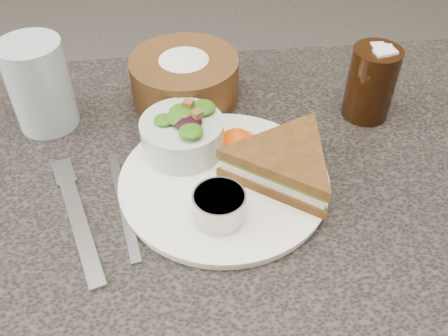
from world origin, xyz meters
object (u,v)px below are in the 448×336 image
bread_basket (184,72)px  water_glass (40,85)px  salad_bowl (182,131)px  dressing_ramekin (219,207)px  sandwich (285,163)px  cola_glass (372,80)px  dinner_plate (224,182)px

bread_basket → water_glass: (-0.20, -0.04, 0.02)m
salad_bowl → water_glass: bearing=153.7°
dressing_ramekin → water_glass: (-0.23, 0.22, 0.04)m
sandwich → salad_bowl: size_ratio=1.56×
bread_basket → cola_glass: bearing=-14.9°
sandwich → bread_basket: size_ratio=1.05×
sandwich → dressing_ramekin: 0.11m
dressing_ramekin → water_glass: size_ratio=0.48×
dressing_ramekin → salad_bowl: bearing=106.0°
dinner_plate → bread_basket: 0.21m
dressing_ramekin → bread_basket: size_ratio=0.38×
salad_bowl → bread_basket: size_ratio=0.67×
sandwich → cola_glass: size_ratio=1.44×
salad_bowl → cola_glass: (0.28, 0.07, 0.02)m
dinner_plate → salad_bowl: bearing=127.8°
dinner_plate → sandwich: size_ratio=1.53×
dinner_plate → sandwich: (0.08, -0.00, 0.03)m
dinner_plate → sandwich: 0.08m
bread_basket → salad_bowl: bearing=-94.3°
bread_basket → sandwich: bearing=-60.4°
salad_bowl → dressing_ramekin: bearing=-74.0°
cola_glass → water_glass: (-0.47, 0.03, 0.01)m
dinner_plate → water_glass: size_ratio=2.04×
bread_basket → cola_glass: size_ratio=1.37×
cola_glass → water_glass: bearing=176.3°
cola_glass → dressing_ramekin: bearing=-141.3°
sandwich → water_glass: water_glass is taller
bread_basket → water_glass: 0.21m
dinner_plate → cola_glass: size_ratio=2.21×
water_glass → cola_glass: bearing=-3.7°
sandwich → dressing_ramekin: size_ratio=2.77×
dressing_ramekin → bread_basket: bread_basket is taller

